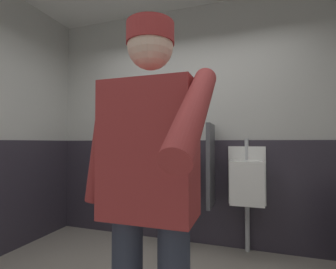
% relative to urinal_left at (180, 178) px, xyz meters
% --- Properties ---
extents(wall_back, '(4.34, 0.12, 2.88)m').
position_rel_urinal_left_xyz_m(wall_back, '(0.13, 0.22, 0.66)').
color(wall_back, '#B2B2AD').
rests_on(wall_back, ground_plane).
extents(wainscot_band_back, '(3.74, 0.03, 1.22)m').
position_rel_urinal_left_xyz_m(wainscot_band_back, '(0.13, 0.14, -0.17)').
color(wainscot_band_back, '#2D2833').
rests_on(wainscot_band_back, ground_plane).
extents(urinal_left, '(0.40, 0.34, 1.24)m').
position_rel_urinal_left_xyz_m(urinal_left, '(0.00, 0.00, 0.00)').
color(urinal_left, white).
rests_on(urinal_left, ground_plane).
extents(urinal_middle, '(0.40, 0.34, 1.24)m').
position_rel_urinal_left_xyz_m(urinal_middle, '(0.75, 0.00, 0.00)').
color(urinal_middle, white).
rests_on(urinal_middle, ground_plane).
extents(privacy_divider_panel, '(0.04, 0.40, 0.90)m').
position_rel_urinal_left_xyz_m(privacy_divider_panel, '(0.38, -0.07, 0.17)').
color(privacy_divider_panel, '#4C4C51').
extents(person, '(0.63, 0.60, 1.73)m').
position_rel_urinal_left_xyz_m(person, '(0.35, -1.77, 0.23)').
color(person, '#2D3342').
rests_on(person, ground_plane).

